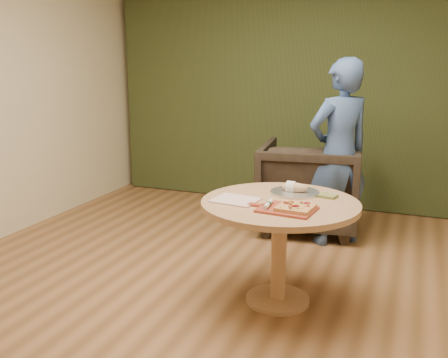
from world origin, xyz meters
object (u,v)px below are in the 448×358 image
armchair (310,182)px  person_standing (339,153)px  pizza_paddle (285,209)px  serving_tray (295,192)px  bread_roll (294,187)px  cutlery_roll (268,204)px  pedestal_table (280,221)px  flatbread_pizza (295,207)px

armchair → person_standing: 0.57m
pizza_paddle → person_standing: bearing=92.2°
serving_tray → bread_roll: size_ratio=1.84×
armchair → person_standing: size_ratio=0.58×
pizza_paddle → armchair: bearing=102.6°
cutlery_roll → person_standing: person_standing is taller
pedestal_table → flatbread_pizza: size_ratio=4.53×
pedestal_table → bread_roll: (0.03, 0.24, 0.18)m
cutlery_roll → serving_tray: size_ratio=0.56×
pizza_paddle → armchair: armchair is taller
bread_roll → armchair: size_ratio=0.19×
person_standing → cutlery_roll: bearing=38.9°
pizza_paddle → serving_tray: bearing=101.4°
pedestal_table → person_standing: 1.40m
armchair → bread_roll: bearing=89.8°
pedestal_table → bread_roll: bearing=81.9°
serving_tray → armchair: (-0.18, 1.43, -0.26)m
pizza_paddle → armchair: 1.89m
cutlery_roll → armchair: (-0.11, 1.86, -0.28)m
flatbread_pizza → serving_tray: 0.44m
bread_roll → person_standing: size_ratio=0.11×
pizza_paddle → serving_tray: 0.43m
flatbread_pizza → bread_roll: bread_roll is taller
flatbread_pizza → person_standing: bearing=89.0°
bread_roll → pedestal_table: bearing=-98.1°
pedestal_table → flatbread_pizza: bearing=-51.4°
bread_roll → cutlery_roll: bearing=-98.1°
pedestal_table → cutlery_roll: cutlery_roll is taller
pizza_paddle → person_standing: person_standing is taller
pedestal_table → serving_tray: bearing=79.8°
armchair → person_standing: bearing=129.5°
pizza_paddle → person_standing: (0.09, 1.56, 0.10)m
pedestal_table → pizza_paddle: (0.09, -0.19, 0.15)m
pedestal_table → armchair: (-0.14, 1.67, -0.11)m
bread_roll → armchair: armchair is taller
serving_tray → bread_roll: (-0.01, 0.00, 0.04)m
serving_tray → bread_roll: bearing=180.0°
pizza_paddle → flatbread_pizza: size_ratio=1.91×
cutlery_roll → person_standing: bearing=79.5°
pizza_paddle → cutlery_roll: cutlery_roll is taller
cutlery_roll → armchair: bearing=90.5°
serving_tray → person_standing: person_standing is taller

